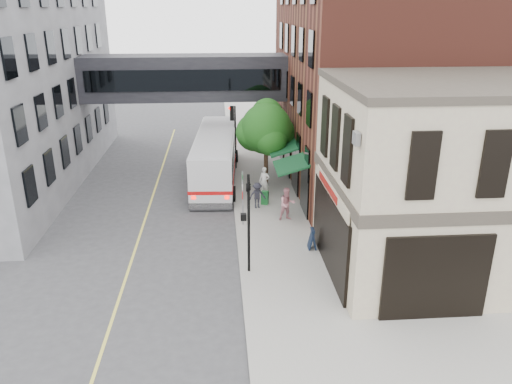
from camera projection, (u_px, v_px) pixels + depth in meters
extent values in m
plane|color=#38383A|center=(242.00, 299.00, 20.26)|extent=(120.00, 120.00, 0.00)
cube|color=gray|center=(261.00, 182.00, 33.45)|extent=(4.00, 60.00, 0.15)
cube|color=tan|center=(449.00, 182.00, 21.35)|extent=(10.00, 8.00, 8.15)
cube|color=#38332B|center=(449.00, 181.00, 21.32)|extent=(10.12, 8.12, 0.50)
cube|color=#38332B|center=(463.00, 82.00, 19.87)|extent=(10.12, 8.12, 0.30)
cube|color=black|center=(330.00, 233.00, 21.76)|extent=(0.14, 6.40, 3.40)
cube|color=black|center=(329.00, 233.00, 21.76)|extent=(0.04, 5.90, 3.00)
cube|color=maroon|center=(328.00, 187.00, 21.64)|extent=(0.03, 3.60, 0.32)
cube|color=#57241B|center=(382.00, 74.00, 32.53)|extent=(12.00, 18.00, 14.00)
cube|color=#0B3416|center=(279.00, 140.00, 32.27)|extent=(1.80, 13.00, 0.40)
cube|color=black|center=(185.00, 77.00, 34.58)|extent=(14.00, 3.00, 3.00)
cube|color=black|center=(184.00, 81.00, 33.13)|extent=(13.00, 0.08, 1.40)
cube|color=black|center=(186.00, 75.00, 36.02)|extent=(13.00, 0.08, 1.40)
cylinder|color=black|center=(249.00, 224.00, 21.32)|extent=(0.12, 0.12, 4.50)
cube|color=black|center=(243.00, 217.00, 21.18)|extent=(0.25, 0.22, 0.30)
imported|color=black|center=(248.00, 184.00, 20.67)|extent=(0.20, 0.16, 1.00)
cylinder|color=black|center=(235.00, 138.00, 35.32)|extent=(0.12, 0.12, 4.50)
cube|color=black|center=(232.00, 133.00, 35.18)|extent=(0.25, 0.22, 0.30)
cube|color=black|center=(232.00, 113.00, 34.69)|extent=(0.28, 0.28, 1.00)
sphere|color=#FF0C05|center=(229.00, 108.00, 34.56)|extent=(0.18, 0.18, 0.18)
cylinder|color=gray|center=(243.00, 198.00, 26.25)|extent=(0.08, 0.08, 3.00)
cube|color=white|center=(242.00, 186.00, 26.00)|extent=(0.03, 0.75, 0.22)
cube|color=#0C591E|center=(242.00, 176.00, 25.81)|extent=(0.03, 0.70, 0.18)
cube|color=#B20C0C|center=(242.00, 195.00, 26.18)|extent=(0.03, 0.30, 0.40)
cylinder|color=#382619|center=(266.00, 165.00, 32.02)|extent=(0.28, 0.28, 2.80)
sphere|color=#164713|center=(266.00, 129.00, 31.17)|extent=(3.20, 3.20, 3.20)
sphere|color=#164713|center=(278.00, 133.00, 31.84)|extent=(2.20, 2.20, 2.20)
sphere|color=#164713|center=(255.00, 132.00, 31.51)|extent=(2.40, 2.40, 2.40)
sphere|color=#164713|center=(267.00, 114.00, 31.46)|extent=(2.00, 2.00, 2.00)
cube|color=#D8CC4C|center=(149.00, 209.00, 29.24)|extent=(0.12, 40.00, 0.01)
cube|color=silver|center=(216.00, 156.00, 33.59)|extent=(3.20, 11.67, 2.91)
cube|color=black|center=(216.00, 149.00, 33.41)|extent=(3.25, 11.48, 1.05)
cube|color=#B20C0C|center=(216.00, 163.00, 33.77)|extent=(3.26, 11.70, 0.22)
cylinder|color=black|center=(191.00, 194.00, 30.03)|extent=(0.36, 1.02, 1.00)
cylinder|color=black|center=(233.00, 194.00, 30.07)|extent=(0.36, 1.02, 1.00)
cylinder|color=black|center=(203.00, 157.00, 37.55)|extent=(0.36, 1.02, 1.00)
cylinder|color=black|center=(236.00, 157.00, 37.59)|extent=(0.36, 1.02, 1.00)
imported|color=white|center=(264.00, 181.00, 30.61)|extent=(0.77, 0.66, 1.79)
imported|color=#CB838E|center=(287.00, 204.00, 27.06)|extent=(1.02, 0.86, 1.84)
imported|color=#21212A|center=(257.00, 195.00, 28.72)|extent=(1.08, 0.74, 1.54)
cube|color=#155F27|center=(265.00, 198.00, 29.40)|extent=(0.50, 0.47, 0.80)
cube|color=black|center=(312.00, 239.00, 23.98)|extent=(0.39, 0.58, 1.02)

